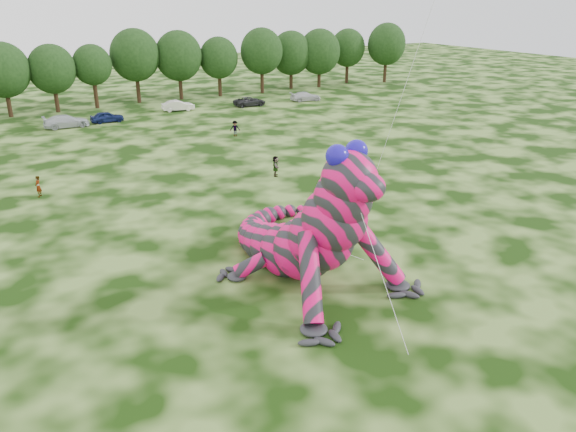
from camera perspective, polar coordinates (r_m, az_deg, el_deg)
The scene contains 21 objects.
ground at distance 32.47m, azimuth 1.70°, elevation -5.81°, with size 240.00×240.00×0.00m, color #16330A.
inflatable_gecko at distance 30.75m, azimuth 0.13°, elevation 1.26°, with size 14.32×17.01×8.50m, color #F40967, non-canonical shape.
tree_7 at distance 82.05m, azimuth -26.85°, elevation 12.24°, with size 6.68×6.01×9.48m, color black, non-canonical shape.
tree_8 at distance 82.84m, azimuth -22.74°, elevation 12.76°, with size 6.14×5.53×8.94m, color black, non-canonical shape.
tree_9 at distance 84.07m, azimuth -19.14°, elevation 13.24°, with size 5.27×4.74×8.68m, color black, non-canonical shape.
tree_10 at distance 86.60m, azimuth -15.19°, elevation 14.49°, with size 7.09×6.38×10.50m, color black, non-canonical shape.
tree_11 at distance 88.15m, azimuth -10.99°, elevation 14.81°, with size 7.01×6.31×10.07m, color black, non-canonical shape.
tree_12 at distance 90.04m, azimuth -7.02°, elevation 14.82°, with size 5.99×5.39×8.97m, color black, non-canonical shape.
tree_13 at distance 92.45m, azimuth -2.68°, elevation 15.48°, with size 6.83×6.15×10.13m, color black, non-canonical shape.
tree_14 at distance 96.92m, azimuth 0.31°, elevation 15.57°, with size 6.82×6.14×9.40m, color black, non-canonical shape.
tree_15 at distance 98.73m, azimuth 3.21°, elevation 15.72°, with size 7.17×6.45×9.63m, color black, non-canonical shape.
tree_16 at distance 103.99m, azimuth 6.06°, elevation 15.87°, with size 6.26×5.63×9.37m, color black, non-canonical shape.
tree_17 at distance 105.78m, azimuth 9.94°, elevation 16.02°, with size 6.98×6.28×10.30m, color black, non-canonical shape.
car_3 at distance 73.05m, azimuth -21.60°, elevation 8.94°, with size 2.11×5.20×1.51m, color silver.
car_4 at distance 74.46m, azimuth -17.92°, elevation 9.56°, with size 1.62×4.02×1.37m, color #121C4E.
car_5 at distance 79.62m, azimuth -11.11°, elevation 10.95°, with size 1.51×4.34×1.43m, color silver.
car_6 at distance 81.89m, azimuth -3.91°, elevation 11.53°, with size 2.14×4.63×1.29m, color #232325.
car_7 at distance 85.76m, azimuth 1.79°, elevation 12.05°, with size 1.88×4.61×1.34m, color silver.
spectator_5 at distance 49.37m, azimuth -1.26°, elevation 5.09°, with size 1.68×0.53×1.81m, color gray.
spectator_0 at distance 48.38m, azimuth -24.05°, elevation 2.76°, with size 0.62×0.41×1.70m, color gray.
spectator_2 at distance 64.02m, azimuth -5.40°, elevation 8.85°, with size 1.14×0.65×1.76m, color gray.
Camera 1 is at (-15.25, -24.44, 14.97)m, focal length 35.00 mm.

